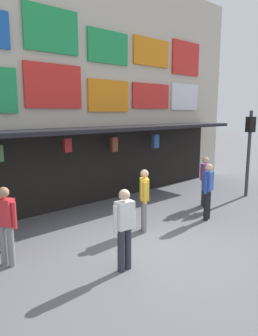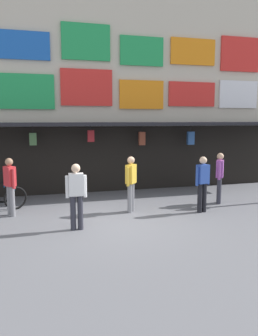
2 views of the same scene
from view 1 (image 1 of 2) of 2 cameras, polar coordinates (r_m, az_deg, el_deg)
The scene contains 8 objects.
ground_plane at distance 7.49m, azimuth 3.02°, elevation -14.75°, with size 80.00×80.00×0.00m, color slate.
shopfront at distance 10.55m, azimuth -15.19°, elevation 14.26°, with size 18.00×2.60×8.00m.
traffic_light_far at distance 12.42m, azimuth 21.10°, elevation 4.84°, with size 0.34×0.35×3.20m.
pedestrian_in_purple at distance 10.75m, azimuth 13.70°, elevation -1.93°, with size 0.39×0.45×1.68m.
pedestrian_in_yellow at distance 6.28m, azimuth -0.85°, elevation -10.40°, with size 0.53×0.24×1.68m.
pedestrian_in_green at distance 8.28m, azimuth 2.79°, elevation -5.28°, with size 0.40×0.43×1.68m.
pedestrian_in_white at distance 6.93m, azimuth -21.58°, elevation -9.15°, with size 0.37×0.47×1.68m.
pedestrian_in_blue at distance 9.46m, azimuth 14.20°, elevation -3.61°, with size 0.51×0.31×1.68m.
Camera 1 is at (-4.82, -4.78, 3.16)m, focal length 33.42 mm.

